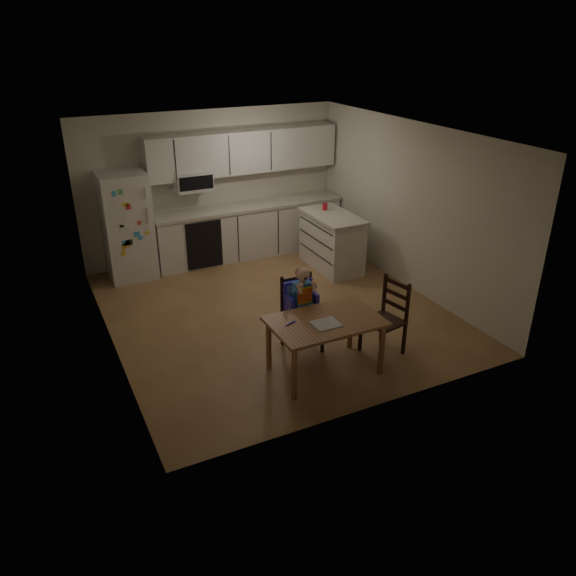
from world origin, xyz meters
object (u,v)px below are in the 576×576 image
(refrigerator, at_px, (127,226))
(kitchen_island, at_px, (332,241))
(chair_booster, at_px, (301,299))
(dining_table, at_px, (325,327))
(red_cup, at_px, (325,207))
(chair_side, at_px, (389,312))

(refrigerator, relative_size, kitchen_island, 1.35)
(chair_booster, bearing_deg, kitchen_island, 53.45)
(refrigerator, bearing_deg, kitchen_island, -19.70)
(refrigerator, bearing_deg, dining_table, -69.42)
(refrigerator, distance_m, red_cup, 3.22)
(dining_table, height_order, chair_side, chair_side)
(chair_booster, xyz_separation_m, chair_side, (0.94, -0.55, -0.14))
(kitchen_island, bearing_deg, red_cup, 86.50)
(kitchen_island, xyz_separation_m, red_cup, (0.02, 0.29, 0.51))
(kitchen_island, distance_m, chair_side, 2.73)
(dining_table, distance_m, chair_side, 0.95)
(refrigerator, relative_size, dining_table, 1.34)
(kitchen_island, height_order, chair_booster, chair_booster)
(chair_booster, bearing_deg, dining_table, -88.26)
(red_cup, relative_size, chair_side, 0.11)
(dining_table, bearing_deg, chair_side, 4.16)
(kitchen_island, height_order, chair_side, chair_side)
(refrigerator, distance_m, chair_booster, 3.51)
(refrigerator, xyz_separation_m, kitchen_island, (3.09, -1.11, -0.38))
(kitchen_island, distance_m, dining_table, 3.18)
(chair_booster, bearing_deg, refrigerator, 116.03)
(red_cup, xyz_separation_m, chair_side, (-0.73, -2.92, -0.44))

